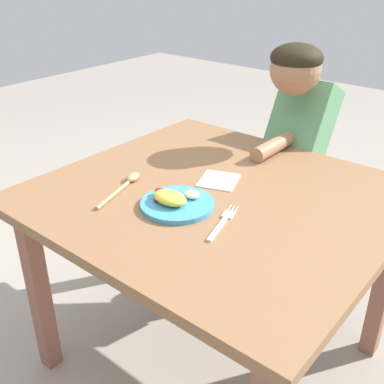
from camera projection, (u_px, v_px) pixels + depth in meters
The scene contains 7 objects.
ground_plane at pixel (212, 355), 1.67m from camera, with size 8.00×8.00×0.00m, color gray.
dining_table at pixel (216, 216), 1.41m from camera, with size 1.00×0.93×0.66m.
plate at pixel (175, 202), 1.29m from camera, with size 0.21×0.21×0.05m.
fork at pixel (223, 222), 1.21m from camera, with size 0.07×0.19×0.01m.
spoon at pixel (126, 183), 1.40m from camera, with size 0.09×0.23×0.02m.
person at pixel (297, 162), 1.82m from camera, with size 0.21×0.45×1.02m.
napkin at pixel (219, 180), 1.44m from camera, with size 0.11×0.12×0.00m, color white.
Camera 1 is at (0.72, -0.98, 1.29)m, focal length 43.53 mm.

